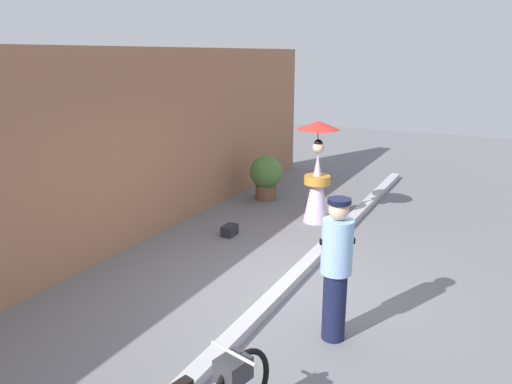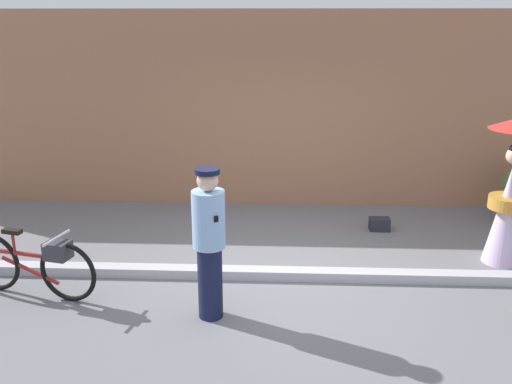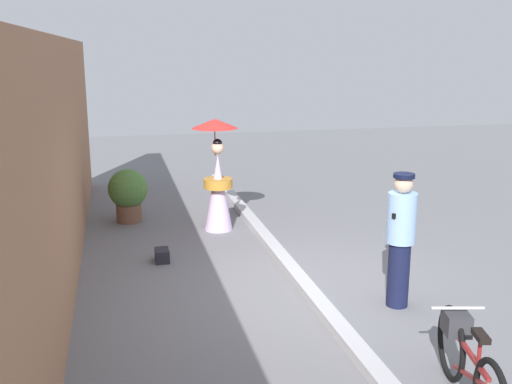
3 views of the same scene
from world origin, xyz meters
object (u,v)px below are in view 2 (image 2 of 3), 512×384
object	(u,v)px
person_officer	(209,241)
person_with_parasol	(510,193)
backpack_on_pavement	(380,224)
bicycle_near_officer	(34,263)

from	to	relation	value
person_officer	person_with_parasol	xyz separation A→B (m)	(3.62, 1.58, 0.08)
person_with_parasol	backpack_on_pavement	xyz separation A→B (m)	(-1.41, 1.07, -0.85)
bicycle_near_officer	person_with_parasol	bearing A→B (deg)	12.13
bicycle_near_officer	person_with_parasol	distance (m)	5.81
person_with_parasol	backpack_on_pavement	bearing A→B (deg)	142.92
person_with_parasol	backpack_on_pavement	world-z (taller)	person_with_parasol
person_officer	person_with_parasol	size ratio (longest dim) A/B	0.86
person_with_parasol	person_officer	bearing A→B (deg)	-156.44
bicycle_near_officer	person_officer	xyz separation A→B (m)	(2.04, -0.36, 0.46)
bicycle_near_officer	backpack_on_pavement	xyz separation A→B (m)	(4.25, 2.28, -0.31)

